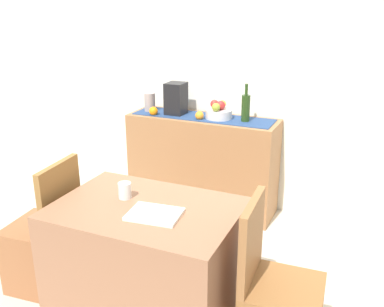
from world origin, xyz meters
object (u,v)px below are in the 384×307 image
(coffee_maker, at_px, (176,99))
(coffee_cup, at_px, (125,190))
(open_book, at_px, (155,214))
(chair_near_window, at_px, (45,250))
(wine_bottle, at_px, (246,108))
(ceramic_vase, at_px, (150,102))
(sideboard_console, at_px, (202,164))
(dining_table, at_px, (148,264))
(fruit_bowl, at_px, (219,114))

(coffee_maker, bearing_deg, coffee_cup, -75.99)
(open_book, xyz_separation_m, chair_near_window, (-0.88, 0.07, -0.48))
(open_book, relative_size, coffee_cup, 2.94)
(wine_bottle, height_order, ceramic_vase, wine_bottle)
(sideboard_console, relative_size, open_book, 4.75)
(wine_bottle, relative_size, open_book, 1.15)
(dining_table, xyz_separation_m, chair_near_window, (-0.78, 0.00, -0.10))
(coffee_maker, xyz_separation_m, ceramic_vase, (-0.27, 0.00, -0.06))
(dining_table, bearing_deg, coffee_cup, 161.64)
(open_book, bearing_deg, fruit_bowl, 91.70)
(wine_bottle, relative_size, coffee_maker, 1.13)
(sideboard_console, xyz_separation_m, dining_table, (0.27, -1.51, -0.06))
(sideboard_console, height_order, coffee_cup, sideboard_console)
(wine_bottle, xyz_separation_m, coffee_maker, (-0.64, -0.00, 0.02))
(wine_bottle, distance_m, chair_near_window, 1.90)
(coffee_maker, height_order, open_book, coffee_maker)
(sideboard_console, relative_size, dining_table, 1.28)
(ceramic_vase, distance_m, coffee_cup, 1.60)
(coffee_maker, xyz_separation_m, chair_near_window, (-0.25, -1.51, -0.75))
(fruit_bowl, bearing_deg, sideboard_console, 180.00)
(open_book, bearing_deg, wine_bottle, 83.19)
(open_book, bearing_deg, coffee_cup, 147.96)
(ceramic_vase, xyz_separation_m, coffee_cup, (0.63, -1.46, -0.17))
(wine_bottle, xyz_separation_m, open_book, (-0.02, -1.58, -0.24))
(open_book, bearing_deg, coffee_maker, 105.40)
(ceramic_vase, bearing_deg, coffee_maker, 0.00)
(fruit_bowl, relative_size, chair_near_window, 0.26)
(open_book, height_order, coffee_cup, coffee_cup)
(ceramic_vase, bearing_deg, coffee_cup, -66.62)
(coffee_maker, distance_m, chair_near_window, 1.70)
(sideboard_console, bearing_deg, coffee_maker, 180.00)
(wine_bottle, bearing_deg, dining_table, -94.28)
(sideboard_console, bearing_deg, coffee_cup, -85.87)
(fruit_bowl, distance_m, wine_bottle, 0.25)
(ceramic_vase, bearing_deg, open_book, -60.57)
(chair_near_window, bearing_deg, coffee_maker, 80.52)
(coffee_maker, bearing_deg, wine_bottle, 0.00)
(coffee_maker, bearing_deg, dining_table, -70.65)
(sideboard_console, xyz_separation_m, open_book, (0.37, -1.58, 0.31))
(fruit_bowl, height_order, chair_near_window, fruit_bowl)
(ceramic_vase, xyz_separation_m, dining_table, (0.80, -1.51, -0.59))
(ceramic_vase, relative_size, open_book, 0.61)
(fruit_bowl, xyz_separation_m, ceramic_vase, (-0.67, 0.00, 0.04))
(wine_bottle, xyz_separation_m, ceramic_vase, (-0.91, -0.00, -0.04))
(open_book, bearing_deg, chair_near_window, 169.00)
(open_book, xyz_separation_m, coffee_cup, (-0.26, 0.13, 0.04))
(ceramic_vase, height_order, coffee_cup, ceramic_vase)
(sideboard_console, relative_size, chair_near_window, 1.48)
(fruit_bowl, xyz_separation_m, coffee_cup, (-0.04, -1.46, -0.13))
(open_book, bearing_deg, sideboard_console, 96.91)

